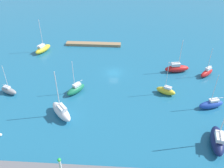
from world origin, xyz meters
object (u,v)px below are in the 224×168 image
(sailboat_yellow_lone_south, at_px, (43,49))
(mooring_buoy_white, at_px, (0,135))
(sailboat_red_near_pier, at_px, (207,73))
(sailboat_yellow_west_end, at_px, (166,91))
(sailboat_gray_inner_mooring, at_px, (9,90))
(sailboat_red_off_beacon, at_px, (177,68))
(sailboat_white_mid_basin, at_px, (61,111))
(sailboat_blue_east_end, at_px, (211,104))
(pier_dock, at_px, (93,44))
(sailboat_navy_along_channel, at_px, (218,140))
(sailboat_green_far_south, at_px, (76,89))
(harbor_beacon, at_px, (60,165))

(sailboat_yellow_lone_south, distance_m, mooring_buoy_white, 35.50)
(sailboat_red_near_pier, bearing_deg, sailboat_yellow_west_end, -7.15)
(sailboat_gray_inner_mooring, distance_m, sailboat_red_off_beacon, 43.29)
(sailboat_white_mid_basin, relative_size, sailboat_blue_east_end, 1.26)
(sailboat_blue_east_end, bearing_deg, pier_dock, -61.71)
(sailboat_red_near_pier, xyz_separation_m, mooring_buoy_white, (45.00, 24.38, -0.70))
(sailboat_white_mid_basin, relative_size, sailboat_red_off_beacon, 1.17)
(sailboat_navy_along_channel, xyz_separation_m, mooring_buoy_white, (40.53, 0.32, -1.01))
(pier_dock, distance_m, sailboat_blue_east_end, 42.33)
(sailboat_navy_along_channel, distance_m, sailboat_green_far_south, 32.14)
(sailboat_gray_inner_mooring, bearing_deg, mooring_buoy_white, -49.81)
(sailboat_yellow_west_end, height_order, sailboat_yellow_lone_south, sailboat_yellow_lone_south)
(pier_dock, height_order, mooring_buoy_white, pier_dock)
(sailboat_red_near_pier, bearing_deg, mooring_buoy_white, -15.43)
(sailboat_gray_inner_mooring, bearing_deg, pier_dock, 82.19)
(sailboat_red_near_pier, bearing_deg, sailboat_white_mid_basin, -16.40)
(harbor_beacon, height_order, mooring_buoy_white, harbor_beacon)
(pier_dock, distance_m, sailboat_yellow_west_end, 32.81)
(sailboat_yellow_west_end, height_order, sailboat_gray_inner_mooring, sailboat_yellow_west_end)
(sailboat_navy_along_channel, height_order, sailboat_green_far_south, sailboat_navy_along_channel)
(sailboat_white_mid_basin, xyz_separation_m, sailboat_red_off_beacon, (-26.99, -19.60, -0.18))
(harbor_beacon, height_order, sailboat_white_mid_basin, sailboat_white_mid_basin)
(sailboat_yellow_west_end, bearing_deg, sailboat_blue_east_end, 179.31)
(sailboat_yellow_lone_south, bearing_deg, sailboat_yellow_west_end, -94.76)
(sailboat_yellow_west_end, bearing_deg, sailboat_white_mid_basin, 46.87)
(sailboat_gray_inner_mooring, distance_m, sailboat_yellow_lone_south, 21.99)
(sailboat_gray_inner_mooring, xyz_separation_m, sailboat_yellow_lone_south, (-1.54, -21.93, 0.26))
(sailboat_navy_along_channel, relative_size, sailboat_gray_inner_mooring, 1.53)
(sailboat_white_mid_basin, relative_size, sailboat_green_far_south, 1.26)
(harbor_beacon, distance_m, sailboat_red_off_beacon, 41.63)
(pier_dock, xyz_separation_m, sailboat_red_off_beacon, (-24.71, 15.18, 0.68))
(sailboat_green_far_south, bearing_deg, harbor_beacon, 42.72)
(sailboat_yellow_lone_south, xyz_separation_m, sailboat_red_off_beacon, (-39.90, 9.44, 0.02))
(harbor_beacon, xyz_separation_m, sailboat_gray_inner_mooring, (18.19, -21.94, -2.81))
(sailboat_green_far_south, bearing_deg, sailboat_blue_east_end, 120.31)
(harbor_beacon, bearing_deg, sailboat_yellow_west_end, -128.46)
(pier_dock, xyz_separation_m, sailboat_blue_east_end, (-29.83, 30.02, 0.55))
(sailboat_red_near_pier, height_order, sailboat_green_far_south, sailboat_green_far_south)
(harbor_beacon, xyz_separation_m, sailboat_red_off_beacon, (-23.26, -34.43, -2.54))
(sailboat_gray_inner_mooring, xyz_separation_m, sailboat_red_off_beacon, (-41.44, -12.49, 0.27))
(sailboat_yellow_west_end, distance_m, mooring_buoy_white, 36.67)
(sailboat_green_far_south, height_order, mooring_buoy_white, sailboat_green_far_south)
(sailboat_green_far_south, bearing_deg, sailboat_red_near_pier, 143.25)
(sailboat_white_mid_basin, height_order, sailboat_navy_along_channel, sailboat_navy_along_channel)
(harbor_beacon, height_order, sailboat_navy_along_channel, sailboat_navy_along_channel)
(sailboat_gray_inner_mooring, bearing_deg, sailboat_yellow_west_end, 26.57)
(mooring_buoy_white, bearing_deg, pier_dock, -107.10)
(sailboat_yellow_west_end, bearing_deg, sailboat_green_far_south, 27.02)
(sailboat_yellow_west_end, relative_size, mooring_buoy_white, 14.28)
(sailboat_yellow_lone_south, xyz_separation_m, mooring_buoy_white, (-2.54, 35.41, -0.78))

